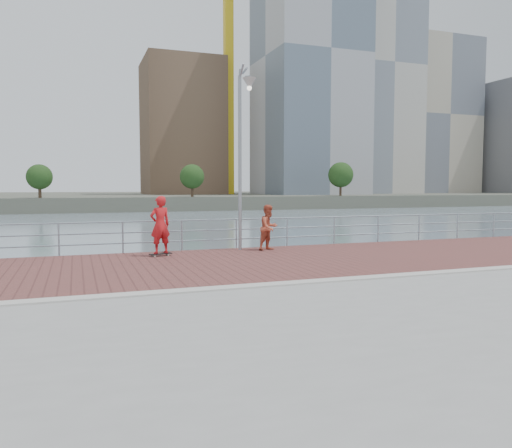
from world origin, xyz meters
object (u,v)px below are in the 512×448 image
object	(u,v)px
bystander	(269,227)
guardrail	(210,231)
skateboarder	(160,225)
street_lamp	(244,125)

from	to	relation	value
bystander	guardrail	bearing A→B (deg)	129.19
guardrail	skateboarder	xyz separation A→B (m)	(-1.98, -1.21, 0.36)
guardrail	bystander	bearing A→B (deg)	-26.05
guardrail	skateboarder	world-z (taller)	skateboarder
guardrail	skateboarder	bearing A→B (deg)	-148.66
street_lamp	bystander	distance (m)	3.74
guardrail	street_lamp	xyz separation A→B (m)	(1.01, -0.96, 3.77)
guardrail	bystander	world-z (taller)	bystander
street_lamp	skateboarder	xyz separation A→B (m)	(-2.99, -0.25, -3.40)
guardrail	street_lamp	distance (m)	4.02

